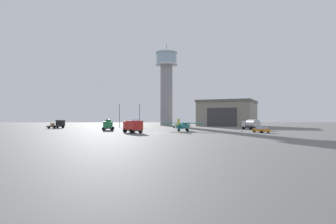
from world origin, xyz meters
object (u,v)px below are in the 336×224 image
at_px(truck_box_red, 133,126).
at_px(traffic_cone_near_right, 242,130).
at_px(traffic_cone_near_left, 181,132).
at_px(car_orange, 261,130).
at_px(airplane_teal, 183,125).
at_px(truck_box_blue, 135,123).
at_px(light_post_east, 119,113).
at_px(truck_flatbed_black, 58,124).
at_px(truck_fuel_tanker_silver, 251,124).
at_px(truck_fuel_tanker_green, 108,124).
at_px(light_post_west, 140,114).
at_px(car_white, 178,126).
at_px(control_tower, 166,81).

distance_m(truck_box_red, traffic_cone_near_right, 27.05).
relative_size(truck_box_red, traffic_cone_near_left, 8.81).
bearing_deg(car_orange, airplane_teal, 44.81).
distance_m(truck_box_blue, light_post_east, 11.72).
xyz_separation_m(truck_flatbed_black, car_orange, (54.97, -37.20, -0.58)).
bearing_deg(truck_fuel_tanker_silver, truck_box_red, 110.11).
relative_size(truck_fuel_tanker_silver, truck_fuel_tanker_green, 1.13).
distance_m(truck_fuel_tanker_green, traffic_cone_near_right, 35.97).
height_order(airplane_teal, light_post_east, light_post_east).
relative_size(truck_fuel_tanker_silver, light_post_west, 0.85).
xyz_separation_m(truck_fuel_tanker_silver, truck_box_blue, (-33.95, 18.59, -0.01)).
relative_size(car_white, light_post_west, 0.53).
bearing_deg(light_post_east, car_white, -28.59).
height_order(control_tower, car_orange, control_tower).
distance_m(truck_box_red, light_post_west, 41.56).
bearing_deg(car_white, truck_fuel_tanker_silver, -150.83).
bearing_deg(truck_flatbed_black, truck_box_blue, -68.43).
relative_size(control_tower, truck_fuel_tanker_silver, 5.29).
height_order(truck_fuel_tanker_silver, truck_box_red, truck_fuel_tanker_silver).
xyz_separation_m(light_post_west, traffic_cone_near_left, (9.34, -43.37, -4.72)).
bearing_deg(truck_fuel_tanker_silver, truck_flatbed_black, 65.98).
bearing_deg(truck_fuel_tanker_silver, traffic_cone_near_right, 143.48).
relative_size(light_post_west, traffic_cone_near_right, 14.05).
xyz_separation_m(truck_fuel_tanker_green, truck_flatbed_black, (-18.67, 18.90, -0.35)).
relative_size(control_tower, light_post_west, 4.49).
height_order(truck_fuel_tanker_green, truck_flatbed_black, truck_fuel_tanker_green).
height_order(truck_flatbed_black, car_white, truck_flatbed_black).
relative_size(airplane_teal, car_orange, 2.29).
bearing_deg(truck_fuel_tanker_green, traffic_cone_near_right, 67.26).
height_order(truck_box_red, light_post_west, light_post_west).
height_order(truck_box_red, car_white, truck_box_red).
bearing_deg(control_tower, truck_fuel_tanker_silver, -69.53).
xyz_separation_m(car_orange, light_post_east, (-35.27, 46.41, 4.51)).
relative_size(light_post_west, traffic_cone_near_left, 11.74).
height_order(airplane_teal, truck_flatbed_black, airplane_teal).
bearing_deg(light_post_west, truck_fuel_tanker_silver, -37.21).
relative_size(airplane_teal, traffic_cone_near_right, 17.10).
bearing_deg(control_tower, light_post_east, -127.48).
bearing_deg(light_post_east, light_post_west, -24.90).
bearing_deg(traffic_cone_near_right, airplane_teal, 168.41).
xyz_separation_m(truck_box_blue, truck_fuel_tanker_green, (-6.93, -18.65, 0.02)).
height_order(truck_fuel_tanker_green, car_orange, truck_fuel_tanker_green).
bearing_deg(truck_fuel_tanker_green, airplane_teal, 61.91).
xyz_separation_m(truck_flatbed_black, light_post_east, (19.70, 9.21, 3.93)).
xyz_separation_m(car_white, traffic_cone_near_right, (12.17, -28.94, -0.44)).
height_order(control_tower, truck_box_red, control_tower).
bearing_deg(light_post_west, light_post_east, 155.10).
distance_m(truck_box_blue, car_orange, 47.21).
bearing_deg(traffic_cone_near_left, light_post_east, 109.77).
height_order(car_white, light_post_east, light_post_east).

